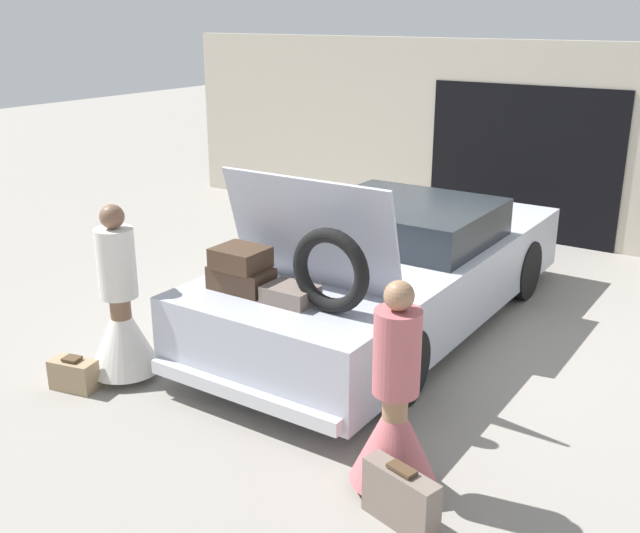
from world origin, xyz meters
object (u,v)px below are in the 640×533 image
person_right (395,419)px  person_left (121,318)px  suitcase_beside_left_person (74,374)px  suitcase_beside_right_person (401,498)px  car (391,270)px

person_right → person_left: bearing=77.5°
person_left → suitcase_beside_left_person: bearing=-21.7°
person_left → suitcase_beside_left_person: 0.63m
person_right → suitcase_beside_right_person: 0.53m
person_left → suitcase_beside_right_person: (3.06, -0.46, -0.37)m
person_left → suitcase_beside_right_person: 3.12m
suitcase_beside_left_person → car: bearing=60.3°
person_right → suitcase_beside_right_person: size_ratio=2.68×
suitcase_beside_right_person → suitcase_beside_left_person: bearing=179.2°
person_right → suitcase_beside_right_person: bearing=-154.2°
car → suitcase_beside_left_person: size_ratio=11.31×
car → person_left: (-1.42, -2.42, -0.03)m
suitcase_beside_right_person → person_right: bearing=125.5°
car → suitcase_beside_left_person: bearing=-119.7°
person_right → suitcase_beside_left_person: (-3.03, -0.28, -0.41)m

